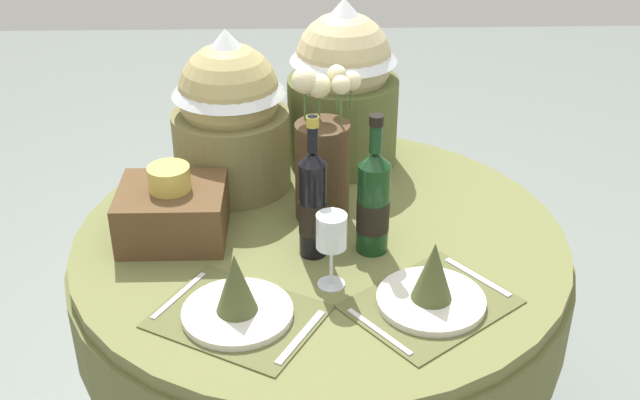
% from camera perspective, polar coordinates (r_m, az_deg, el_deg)
% --- Properties ---
extents(dining_table, '(1.26, 1.26, 0.73)m').
position_cam_1_polar(dining_table, '(2.09, 0.02, -5.66)').
color(dining_table, olive).
rests_on(dining_table, ground).
extents(place_setting_left, '(0.42, 0.39, 0.16)m').
position_cam_1_polar(place_setting_left, '(1.72, -5.96, -7.07)').
color(place_setting_left, brown).
rests_on(place_setting_left, dining_table).
extents(place_setting_right, '(0.43, 0.41, 0.16)m').
position_cam_1_polar(place_setting_right, '(1.76, 7.99, -6.18)').
color(place_setting_right, brown).
rests_on(place_setting_right, dining_table).
extents(flower_vase, '(0.18, 0.19, 0.40)m').
position_cam_1_polar(flower_vase, '(2.02, 0.19, 2.96)').
color(flower_vase, '#47331E').
rests_on(flower_vase, dining_table).
extents(wine_bottle_left, '(0.07, 0.07, 0.36)m').
position_cam_1_polar(wine_bottle_left, '(1.87, -0.50, -0.27)').
color(wine_bottle_left, black).
rests_on(wine_bottle_left, dining_table).
extents(wine_bottle_centre, '(0.08, 0.08, 0.35)m').
position_cam_1_polar(wine_bottle_centre, '(1.89, 3.83, -0.12)').
color(wine_bottle_centre, '#143819').
rests_on(wine_bottle_centre, dining_table).
extents(wine_glass_right, '(0.07, 0.07, 0.18)m').
position_cam_1_polar(wine_glass_right, '(1.76, 0.83, -2.43)').
color(wine_glass_right, silver).
rests_on(wine_glass_right, dining_table).
extents(gift_tub_back_left, '(0.32, 0.32, 0.45)m').
position_cam_1_polar(gift_tub_back_left, '(2.16, -6.47, 6.64)').
color(gift_tub_back_left, olive).
rests_on(gift_tub_back_left, dining_table).
extents(gift_tub_back_centre, '(0.32, 0.32, 0.48)m').
position_cam_1_polar(gift_tub_back_centre, '(2.28, 1.66, 8.68)').
color(gift_tub_back_centre, '#566033').
rests_on(gift_tub_back_centre, dining_table).
extents(woven_basket_side_left, '(0.26, 0.23, 0.19)m').
position_cam_1_polar(woven_basket_side_left, '(2.00, -10.47, -0.72)').
color(woven_basket_side_left, brown).
rests_on(woven_basket_side_left, dining_table).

